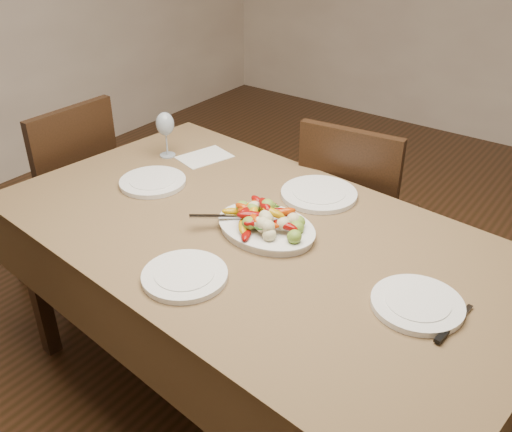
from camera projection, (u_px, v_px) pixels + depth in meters
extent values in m
plane|color=#362010|center=(281.00, 372.00, 2.37)|extent=(6.00, 6.00, 0.00)
cube|color=brown|center=(256.00, 320.00, 2.09)|extent=(1.94, 1.22, 0.76)
ellipsoid|color=white|center=(266.00, 229.00, 1.89)|extent=(0.37, 0.29, 0.02)
cylinder|color=white|center=(153.00, 182.00, 2.19)|extent=(0.25, 0.25, 0.02)
cylinder|color=white|center=(417.00, 304.00, 1.56)|extent=(0.25, 0.25, 0.02)
cylinder|color=white|center=(319.00, 194.00, 2.11)|extent=(0.28, 0.28, 0.02)
cylinder|color=white|center=(185.00, 276.00, 1.67)|extent=(0.25, 0.25, 0.02)
cube|color=silver|center=(205.00, 157.00, 2.41)|extent=(0.20, 0.24, 0.00)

